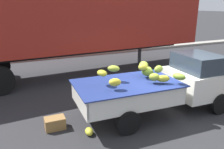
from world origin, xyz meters
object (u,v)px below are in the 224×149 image
fallen_banana_bunch_near_tailgate (89,131)px  produce_crate (55,123)px  pickup_truck (186,81)px  semi_trailer (79,19)px

fallen_banana_bunch_near_tailgate → produce_crate: (-0.73, 0.66, 0.07)m
produce_crate → pickup_truck: bearing=-5.0°
pickup_truck → semi_trailer: semi_trailer is taller
semi_trailer → fallen_banana_bunch_near_tailgate: semi_trailer is taller
semi_trailer → fallen_banana_bunch_near_tailgate: (-1.39, -5.23, -2.45)m
semi_trailer → produce_crate: size_ratio=23.29×
pickup_truck → semi_trailer: 5.55m
produce_crate → semi_trailer: bearing=65.2°
fallen_banana_bunch_near_tailgate → produce_crate: bearing=137.8°
semi_trailer → pickup_truck: bearing=-71.5°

